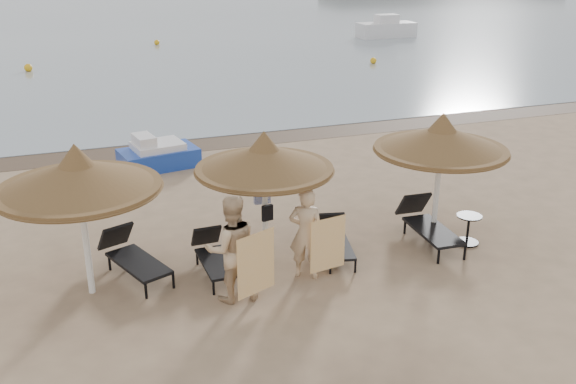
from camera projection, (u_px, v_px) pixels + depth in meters
name	position (u px, v px, depth m)	size (l,w,h in m)	color
ground	(286.00, 278.00, 12.55)	(160.00, 160.00, 0.00)	tan
wet_sand_strip	(189.00, 145.00, 20.79)	(200.00, 1.60, 0.01)	brown
palapa_left	(78.00, 176.00, 11.21)	(2.94, 2.94, 2.91)	white
palapa_center	(264.00, 159.00, 12.53)	(2.77, 2.77, 2.75)	white
palapa_right	(441.00, 139.00, 13.50)	(2.87, 2.87, 2.84)	white
lounger_far_left	(132.00, 255.00, 12.61)	(1.30, 2.04, 0.87)	black
lounger_near_left	(214.00, 255.00, 12.73)	(0.62, 1.74, 0.77)	black
lounger_near_right	(335.00, 238.00, 13.45)	(0.91, 1.75, 0.75)	black
lounger_far_right	(427.00, 223.00, 14.02)	(0.77, 2.05, 0.90)	black
side_table	(468.00, 230.00, 13.91)	(0.54, 0.54, 0.66)	black
person_left	(231.00, 240.00, 11.42)	(1.08, 0.70, 2.35)	#D5B389
person_right	(306.00, 226.00, 12.24)	(0.99, 0.64, 2.15)	#D5B389
towel_left	(256.00, 264.00, 11.36)	(0.79, 0.34, 1.19)	orange
towel_right	(328.00, 244.00, 12.25)	(0.77, 0.15, 1.09)	orange
bag_patterned	(262.00, 193.00, 12.97)	(0.34, 0.12, 0.42)	white
bag_dark	(267.00, 213.00, 12.78)	(0.24, 0.12, 0.33)	black
pedal_boat	(158.00, 155.00, 18.65)	(2.37, 1.65, 1.01)	#1C3FAA
buoy_left	(28.00, 68.00, 32.56)	(0.41, 0.41, 0.41)	#F7B015
buoy_mid	(157.00, 42.00, 41.10)	(0.34, 0.34, 0.34)	#F7B015
buoy_right	(373.00, 61.00, 34.73)	(0.34, 0.34, 0.34)	#F7B015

